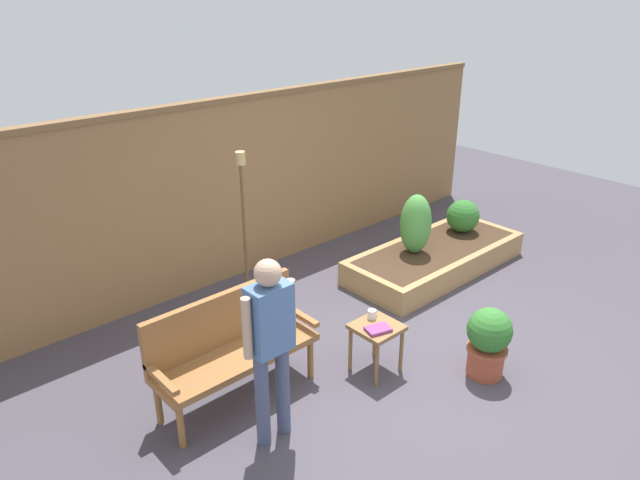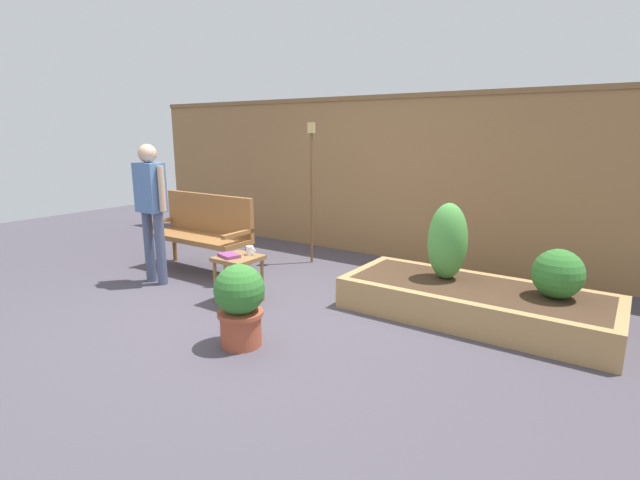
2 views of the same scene
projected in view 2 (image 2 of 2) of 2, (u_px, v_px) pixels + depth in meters
ground_plane at (255, 311)px, 4.56m from camera, size 14.00×14.00×0.00m
fence_back at (381, 177)px, 6.41m from camera, size 8.40×0.14×2.16m
garden_bench at (202, 227)px, 5.81m from camera, size 1.44×0.48×0.94m
side_table at (238, 264)px, 4.72m from camera, size 0.40×0.40×0.48m
cup_on_table at (250, 251)px, 4.75m from camera, size 0.11×0.08×0.09m
book_on_table at (229, 255)px, 4.67m from camera, size 0.25×0.20×0.03m
potted_boxwood at (240, 302)px, 3.76m from camera, size 0.41×0.41×0.67m
raised_planter_bed at (474, 302)px, 4.38m from camera, size 2.40×1.00×0.30m
shrub_near_bench at (447, 241)px, 4.51m from camera, size 0.37×0.37×0.74m
shrub_far_corner at (558, 274)px, 4.01m from camera, size 0.42×0.42×0.42m
tiki_torch at (311, 169)px, 6.00m from camera, size 0.10×0.10×1.80m
person_by_bench at (151, 202)px, 5.23m from camera, size 0.47×0.20×1.56m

